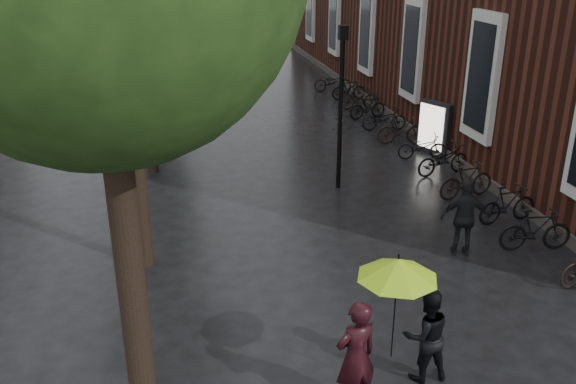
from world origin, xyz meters
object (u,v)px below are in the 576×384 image
object	(u,v)px
person_burgundy	(356,357)
lamp_post	(341,93)
pedestrian_walking	(465,218)
person_black	(426,335)
ad_lightbox	(435,128)
parked_bicycles	(409,135)

from	to	relation	value
person_burgundy	lamp_post	xyz separation A→B (m)	(2.32, 8.70, 1.82)
lamp_post	pedestrian_walking	bearing A→B (deg)	-70.82
pedestrian_walking	person_black	bearing A→B (deg)	73.30
pedestrian_walking	ad_lightbox	distance (m)	7.09
lamp_post	ad_lightbox	bearing A→B (deg)	29.40
person_burgundy	pedestrian_walking	bearing A→B (deg)	-147.75
person_burgundy	pedestrian_walking	world-z (taller)	person_burgundy
person_black	parked_bicycles	xyz separation A→B (m)	(4.35, 11.15, -0.32)
lamp_post	person_burgundy	bearing A→B (deg)	-104.95
lamp_post	parked_bicycles	bearing A→B (deg)	41.21
person_burgundy	lamp_post	bearing A→B (deg)	-120.04
pedestrian_walking	parked_bicycles	size ratio (longest dim) A/B	0.09
pedestrian_walking	ad_lightbox	world-z (taller)	pedestrian_walking
person_black	ad_lightbox	world-z (taller)	ad_lightbox
pedestrian_walking	parked_bicycles	bearing A→B (deg)	-85.65
person_black	parked_bicycles	world-z (taller)	person_black
person_burgundy	person_black	bearing A→B (deg)	-175.62
parked_bicycles	lamp_post	world-z (taller)	lamp_post
parked_bicycles	ad_lightbox	distance (m)	1.01
ad_lightbox	parked_bicycles	bearing A→B (deg)	104.16
parked_bicycles	lamp_post	xyz separation A→B (m)	(-3.33, -2.91, 2.27)
person_black	ad_lightbox	bearing A→B (deg)	-115.15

